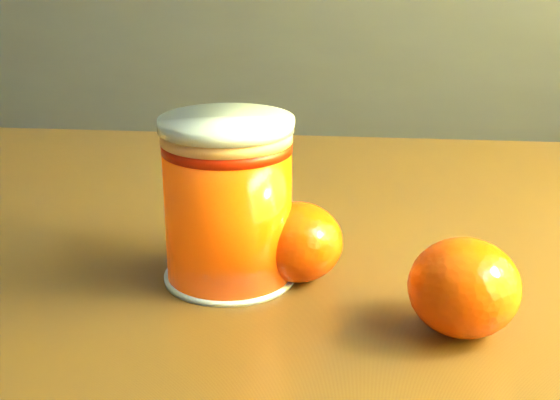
# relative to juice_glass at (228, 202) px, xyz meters

# --- Properties ---
(kitchen_counter) EXTENTS (3.15, 0.60, 0.90)m
(kitchen_counter) POSITION_rel_juice_glass_xyz_m (-0.87, 1.41, -0.41)
(kitchen_counter) COLOR #434347
(kitchen_counter) RESTS_ON ground
(juice_glass) EXTENTS (0.09, 0.09, 0.11)m
(juice_glass) POSITION_rel_juice_glass_xyz_m (0.00, 0.00, 0.00)
(juice_glass) COLOR #FF4905
(juice_glass) RESTS_ON table
(orange_front) EXTENTS (0.07, 0.07, 0.05)m
(orange_front) POSITION_rel_juice_glass_xyz_m (0.05, 0.01, -0.03)
(orange_front) COLOR #E74104
(orange_front) RESTS_ON table
(orange_back) EXTENTS (0.08, 0.08, 0.06)m
(orange_back) POSITION_rel_juice_glass_xyz_m (0.15, -0.05, -0.03)
(orange_back) COLOR #E74104
(orange_back) RESTS_ON table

